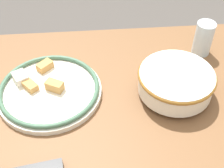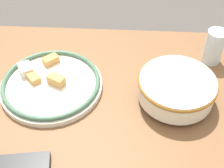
# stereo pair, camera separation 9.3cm
# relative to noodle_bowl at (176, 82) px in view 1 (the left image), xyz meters

# --- Properties ---
(dining_table) EXTENTS (1.26, 0.93, 0.71)m
(dining_table) POSITION_rel_noodle_bowl_xyz_m (0.26, 0.11, -0.13)
(dining_table) COLOR brown
(dining_table) RESTS_ON ground_plane
(noodle_bowl) EXTENTS (0.23, 0.23, 0.08)m
(noodle_bowl) POSITION_rel_noodle_bowl_xyz_m (0.00, 0.00, 0.00)
(noodle_bowl) COLOR silver
(noodle_bowl) RESTS_ON dining_table
(food_plate) EXTENTS (0.32, 0.32, 0.05)m
(food_plate) POSITION_rel_noodle_bowl_xyz_m (0.38, -0.03, -0.03)
(food_plate) COLOR silver
(food_plate) RESTS_ON dining_table
(drinking_glass) EXTENTS (0.06, 0.06, 0.12)m
(drinking_glass) POSITION_rel_noodle_bowl_xyz_m (-0.14, -0.19, 0.01)
(drinking_glass) COLOR silver
(drinking_glass) RESTS_ON dining_table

